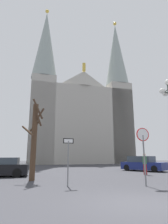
% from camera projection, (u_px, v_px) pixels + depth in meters
% --- Properties ---
extents(ground_plane, '(120.00, 120.00, 0.00)m').
position_uv_depth(ground_plane, '(144.00, 204.00, 6.18)').
color(ground_plane, '#38383D').
extents(cathedral, '(22.78, 16.30, 33.66)m').
position_uv_depth(cathedral, '(79.00, 116.00, 43.37)').
color(cathedral, '#ADA89E').
rests_on(cathedral, ground).
extents(stop_sign, '(0.72, 0.10, 3.01)m').
position_uv_depth(stop_sign, '(143.00, 145.00, 10.34)').
color(stop_sign, slate).
rests_on(stop_sign, ground).
extents(one_way_arrow_sign, '(0.56, 0.13, 2.43)m').
position_uv_depth(one_way_arrow_sign, '(68.00, 156.00, 10.12)').
color(one_way_arrow_sign, slate).
rests_on(one_way_arrow_sign, ground).
extents(bare_tree, '(1.44, 1.45, 5.23)m').
position_uv_depth(bare_tree, '(34.00, 138.00, 12.71)').
color(bare_tree, '#473323').
rests_on(bare_tree, ground).
extents(parked_car_far_navy, '(4.28, 4.51, 1.50)m').
position_uv_depth(parked_car_far_navy, '(143.00, 164.00, 20.09)').
color(parked_car_far_navy, navy).
rests_on(parked_car_far_navy, ground).
extents(pedestrian_walking, '(0.32, 0.32, 1.73)m').
position_uv_depth(pedestrian_walking, '(145.00, 162.00, 15.99)').
color(pedestrian_walking, maroon).
rests_on(pedestrian_walking, ground).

